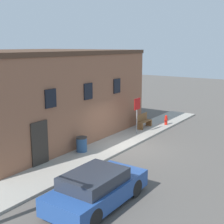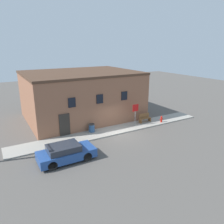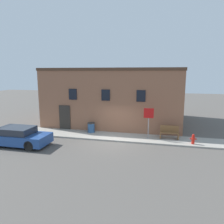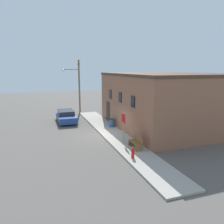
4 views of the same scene
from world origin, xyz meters
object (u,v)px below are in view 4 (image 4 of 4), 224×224
(fire_hydrant, at_px, (133,153))
(stop_sign, at_px, (123,122))
(utility_pole, at_px, (78,83))
(bench, at_px, (136,142))
(trash_bin, at_px, (112,123))
(parked_car, at_px, (66,116))

(fire_hydrant, height_order, stop_sign, stop_sign)
(utility_pole, bearing_deg, bench, 4.68)
(fire_hydrant, bearing_deg, trash_bin, 170.87)
(stop_sign, relative_size, parked_car, 0.55)
(bench, distance_m, parked_car, 10.78)
(bench, xyz_separation_m, utility_pole, (-15.65, -1.28, 3.30))
(fire_hydrant, relative_size, utility_pole, 0.10)
(parked_car, bearing_deg, utility_pole, 156.58)
(stop_sign, xyz_separation_m, bench, (1.54, 0.35, -1.17))
(stop_sign, xyz_separation_m, utility_pole, (-14.11, -0.93, 2.13))
(stop_sign, relative_size, bench, 1.68)
(fire_hydrant, height_order, parked_car, parked_car)
(utility_pole, bearing_deg, stop_sign, 3.78)
(fire_hydrant, height_order, utility_pole, utility_pole)
(fire_hydrant, distance_m, trash_bin, 7.91)
(fire_hydrant, relative_size, bench, 0.52)
(parked_car, bearing_deg, fire_hydrant, 13.08)
(fire_hydrant, relative_size, parked_car, 0.17)
(trash_bin, bearing_deg, parked_car, -134.49)
(trash_bin, distance_m, utility_pole, 10.12)
(bench, xyz_separation_m, parked_car, (-10.14, -3.67, 0.07))
(bench, bearing_deg, utility_pole, -175.32)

